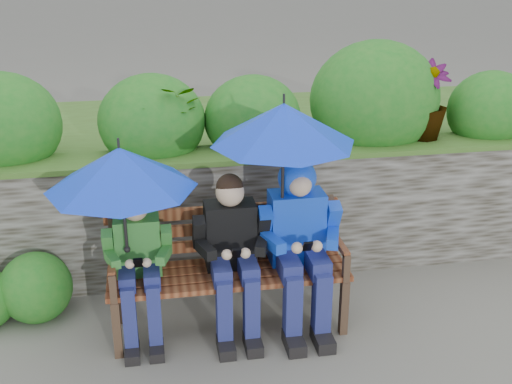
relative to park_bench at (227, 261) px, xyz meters
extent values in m
plane|color=slate|center=(0.22, -0.01, -0.49)|extent=(60.00, 60.00, 0.00)
cube|color=#332F24|center=(0.22, 0.74, 0.01)|extent=(8.00, 0.40, 1.00)
cube|color=#3E5D20|center=(0.22, 0.74, 0.52)|extent=(8.00, 0.42, 0.04)
cube|color=#3E5D20|center=(0.22, 1.94, -0.01)|extent=(8.00, 2.00, 0.96)
ellipsoid|color=#1B691C|center=(-1.55, 0.98, 0.77)|extent=(0.88, 0.71, 0.80)
ellipsoid|color=#1B691C|center=(-0.44, 0.94, 0.76)|extent=(0.82, 0.66, 0.74)
ellipsoid|color=#1B691C|center=(0.34, 0.94, 0.74)|extent=(0.77, 0.62, 0.70)
ellipsoid|color=#1B691C|center=(1.37, 1.01, 0.83)|extent=(1.08, 0.87, 0.98)
ellipsoid|color=#1B691C|center=(2.36, 0.92, 0.73)|extent=(0.73, 0.59, 0.66)
sphere|color=pink|center=(-1.37, 0.84, 0.66)|extent=(0.14, 0.14, 0.14)
sphere|color=pink|center=(0.69, 0.84, 0.66)|extent=(0.14, 0.14, 0.14)
imported|color=#1B691C|center=(-0.32, 0.84, 0.81)|extent=(0.48, 0.42, 0.53)
imported|color=#1B691C|center=(1.74, 0.84, 0.86)|extent=(0.36, 0.36, 0.63)
sphere|color=#1B691C|center=(-1.35, 0.34, -0.27)|extent=(0.52, 0.52, 0.52)
cube|color=#443122|center=(-0.76, -0.28, -0.29)|extent=(0.05, 0.05, 0.41)
cube|color=#443122|center=(-0.76, 0.13, -0.29)|extent=(0.05, 0.05, 0.41)
cube|color=#443122|center=(0.76, -0.28, -0.29)|extent=(0.05, 0.05, 0.41)
cube|color=#443122|center=(0.76, 0.13, -0.29)|extent=(0.05, 0.05, 0.41)
cube|color=#5E2A16|center=(0.00, -0.25, -0.06)|extent=(1.64, 0.09, 0.04)
cube|color=#5E2A16|center=(0.00, -0.13, -0.06)|extent=(1.64, 0.09, 0.04)
cube|color=#5E2A16|center=(0.00, -0.01, -0.06)|extent=(1.64, 0.09, 0.04)
cube|color=#5E2A16|center=(0.00, 0.11, -0.06)|extent=(1.64, 0.09, 0.04)
cube|color=#443122|center=(-0.76, 0.15, 0.15)|extent=(0.05, 0.05, 0.45)
cube|color=#5E2A16|center=(-0.76, -0.08, 0.12)|extent=(0.05, 0.42, 0.04)
cube|color=#443122|center=(-0.76, -0.28, 0.02)|extent=(0.05, 0.05, 0.20)
cube|color=#443122|center=(0.76, 0.15, 0.15)|extent=(0.05, 0.05, 0.45)
cube|color=#5E2A16|center=(0.76, -0.08, 0.12)|extent=(0.05, 0.42, 0.04)
cube|color=#443122|center=(0.76, -0.28, 0.02)|extent=(0.05, 0.05, 0.20)
cube|color=#5E2A16|center=(0.00, 0.16, 0.05)|extent=(1.64, 0.03, 0.08)
cube|color=#5E2A16|center=(0.00, 0.16, 0.18)|extent=(1.64, 0.03, 0.08)
cube|color=#5E2A16|center=(0.00, 0.16, 0.31)|extent=(1.64, 0.03, 0.08)
cube|color=#2D6B31|center=(-0.60, 0.02, 0.16)|extent=(0.30, 0.18, 0.41)
sphere|color=#D3B18F|center=(-0.60, 0.00, 0.44)|extent=(0.17, 0.17, 0.17)
sphere|color=tan|center=(-0.60, 0.01, 0.47)|extent=(0.16, 0.16, 0.16)
cube|color=navy|center=(-0.68, -0.12, 0.01)|extent=(0.11, 0.28, 0.11)
cube|color=navy|center=(-0.68, -0.26, -0.24)|extent=(0.09, 0.10, 0.50)
cube|color=black|center=(-0.68, -0.31, -0.46)|extent=(0.10, 0.19, 0.07)
cube|color=navy|center=(-0.52, -0.12, 0.01)|extent=(0.11, 0.28, 0.11)
cube|color=navy|center=(-0.52, -0.26, -0.24)|extent=(0.09, 0.10, 0.50)
cube|color=black|center=(-0.52, -0.31, -0.46)|extent=(0.10, 0.19, 0.07)
cube|color=#2D6B31|center=(-0.79, -0.02, 0.21)|extent=(0.07, 0.16, 0.23)
cube|color=#2D6B31|center=(-0.76, -0.14, 0.15)|extent=(0.11, 0.19, 0.06)
sphere|color=#D3B18F|center=(-0.65, -0.21, 0.15)|extent=(0.06, 0.06, 0.06)
cube|color=#2D6B31|center=(-0.41, -0.02, 0.21)|extent=(0.07, 0.16, 0.23)
cube|color=#2D6B31|center=(-0.43, -0.14, 0.15)|extent=(0.11, 0.19, 0.06)
sphere|color=#D3B18F|center=(-0.54, -0.21, 0.15)|extent=(0.06, 0.06, 0.06)
cube|color=black|center=(-0.60, -0.22, 0.16)|extent=(0.06, 0.07, 0.09)
cube|color=black|center=(0.03, 0.02, 0.19)|extent=(0.34, 0.20, 0.46)
sphere|color=#D3B18F|center=(0.03, 0.00, 0.50)|extent=(0.19, 0.19, 0.19)
sphere|color=black|center=(0.03, 0.01, 0.54)|extent=(0.18, 0.18, 0.18)
cube|color=navy|center=(-0.06, -0.14, 0.01)|extent=(0.12, 0.32, 0.12)
cube|color=navy|center=(-0.06, -0.30, -0.24)|extent=(0.10, 0.11, 0.51)
cube|color=black|center=(-0.06, -0.36, -0.45)|extent=(0.11, 0.22, 0.08)
cube|color=navy|center=(0.12, -0.14, 0.01)|extent=(0.12, 0.32, 0.12)
cube|color=navy|center=(0.12, -0.30, -0.24)|extent=(0.10, 0.11, 0.51)
cube|color=black|center=(0.12, -0.36, -0.45)|extent=(0.11, 0.22, 0.08)
cube|color=black|center=(-0.19, -0.03, 0.25)|extent=(0.08, 0.18, 0.26)
cube|color=black|center=(-0.16, -0.16, 0.18)|extent=(0.13, 0.21, 0.07)
sphere|color=#D3B18F|center=(-0.03, -0.25, 0.18)|extent=(0.07, 0.07, 0.07)
cube|color=black|center=(0.24, -0.03, 0.25)|extent=(0.08, 0.18, 0.26)
cube|color=black|center=(0.21, -0.16, 0.18)|extent=(0.13, 0.21, 0.07)
sphere|color=#D3B18F|center=(0.09, -0.25, 0.18)|extent=(0.07, 0.07, 0.07)
cube|color=black|center=(0.03, -0.26, 0.19)|extent=(0.06, 0.07, 0.09)
cube|color=blue|center=(0.49, 0.02, 0.21)|extent=(0.38, 0.22, 0.51)
sphere|color=#D3B18F|center=(0.49, 0.00, 0.56)|extent=(0.21, 0.21, 0.21)
sphere|color=blue|center=(0.49, 0.03, 0.57)|extent=(0.26, 0.26, 0.26)
sphere|color=#D3B18F|center=(0.49, -0.05, 0.55)|extent=(0.16, 0.16, 0.16)
cube|color=navy|center=(0.39, -0.15, 0.02)|extent=(0.13, 0.35, 0.13)
cube|color=navy|center=(0.39, -0.33, -0.24)|extent=(0.11, 0.12, 0.51)
cube|color=black|center=(0.39, -0.40, -0.45)|extent=(0.12, 0.24, 0.09)
cube|color=navy|center=(0.59, -0.15, 0.02)|extent=(0.13, 0.35, 0.13)
cube|color=navy|center=(0.59, -0.33, -0.24)|extent=(0.11, 0.12, 0.51)
cube|color=black|center=(0.59, -0.40, -0.45)|extent=(0.12, 0.24, 0.09)
cube|color=blue|center=(0.25, -0.03, 0.27)|extent=(0.09, 0.20, 0.28)
cube|color=blue|center=(0.28, -0.17, 0.20)|extent=(0.14, 0.23, 0.08)
sphere|color=#D3B18F|center=(0.42, -0.27, 0.20)|extent=(0.08, 0.08, 0.08)
cube|color=blue|center=(0.73, -0.03, 0.27)|extent=(0.09, 0.20, 0.28)
cube|color=blue|center=(0.69, -0.17, 0.20)|extent=(0.14, 0.23, 0.08)
sphere|color=#D3B18F|center=(0.56, -0.27, 0.20)|extent=(0.08, 0.08, 0.08)
cube|color=black|center=(0.49, -0.29, 0.21)|extent=(0.06, 0.07, 0.09)
cone|color=#0F36DF|center=(-0.66, -0.10, 0.75)|extent=(0.95, 0.95, 0.27)
cylinder|color=black|center=(-0.66, -0.10, 0.92)|extent=(0.02, 0.02, 0.06)
cylinder|color=black|center=(-0.66, -0.10, 0.47)|extent=(0.02, 0.02, 0.56)
sphere|color=black|center=(-0.66, -0.10, 0.19)|extent=(0.04, 0.04, 0.04)
cone|color=#0F36DF|center=(0.37, -0.04, 0.97)|extent=(0.95, 0.95, 0.27)
cylinder|color=black|center=(0.37, -0.04, 1.13)|extent=(0.02, 0.02, 0.06)
cylinder|color=black|center=(0.37, -0.04, 0.59)|extent=(0.02, 0.02, 0.76)
sphere|color=black|center=(0.37, -0.04, 0.21)|extent=(0.04, 0.04, 0.04)
camera|label=1|loc=(-0.49, -3.90, 2.07)|focal=45.00mm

